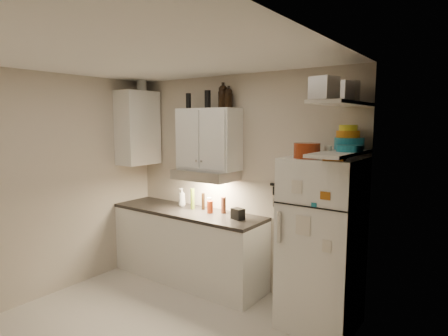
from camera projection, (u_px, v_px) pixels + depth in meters
The scene contains 35 objects.
ceiling at pixel (140, 56), 3.26m from camera, with size 3.20×3.00×0.02m, color white.
back_wall at pixel (237, 182), 4.64m from camera, with size 3.20×0.02×2.60m, color beige.
left_wall at pixel (50, 185), 4.36m from camera, with size 0.02×3.00×2.60m, color beige.
right_wall at pixel (310, 234), 2.48m from camera, with size 0.02×3.00×2.60m, color beige.
base_cabinet at pixel (187, 247), 4.81m from camera, with size 2.10×0.60×0.88m, color white.
countertop at pixel (187, 212), 4.76m from camera, with size 2.10×0.62×0.04m, color black.
upper_cabinet at pixel (209, 139), 4.60m from camera, with size 0.80×0.33×0.75m, color white.
side_cabinet at pixel (138, 128), 5.14m from camera, with size 0.33×0.55×1.00m, color white.
range_hood at pixel (206, 175), 4.61m from camera, with size 0.76×0.46×0.12m, color silver.
fridge at pixel (322, 243), 3.68m from camera, with size 0.70×0.68×1.70m, color white.
shelf_hi at pixel (343, 103), 3.29m from camera, with size 0.30×0.95×0.03m, color white.
shelf_lo at pixel (341, 153), 3.34m from camera, with size 0.30×0.95×0.03m, color white.
knife_strip at pixel (287, 186), 4.20m from camera, with size 0.42×0.02×0.03m, color black.
dutch_oven at pixel (307, 151), 3.49m from camera, with size 0.24×0.24×0.14m, color maroon.
book_stack at pixel (335, 156), 3.33m from camera, with size 0.17×0.22×0.07m, color #AE5D15.
spice_jar at pixel (328, 152), 3.50m from camera, with size 0.07×0.07×0.11m, color silver.
stock_pot at pixel (345, 92), 3.50m from camera, with size 0.27×0.27×0.20m, color silver.
tin_a at pixel (341, 91), 3.27m from camera, with size 0.18×0.16×0.18m, color #AAAAAD.
tin_b at pixel (324, 88), 2.96m from camera, with size 0.18×0.18×0.18m, color #AAAAAD.
bowl_teal at pixel (349, 144), 3.59m from camera, with size 0.28×0.28×0.11m, color teal.
bowl_orange at pixel (348, 134), 3.61m from camera, with size 0.22×0.22×0.07m, color orange.
bowl_yellow at pixel (348, 128), 3.60m from camera, with size 0.17×0.17×0.06m, color yellow.
plates at pixel (350, 148), 3.33m from camera, with size 0.23×0.23×0.06m, color teal.
growler_a at pixel (223, 96), 4.49m from camera, with size 0.12×0.12×0.28m, color black, non-canonical shape.
growler_b at pixel (229, 98), 4.45m from camera, with size 0.10×0.10×0.24m, color black, non-canonical shape.
thermos_a at pixel (208, 99), 4.59m from camera, with size 0.08×0.08×0.22m, color black.
thermos_b at pixel (188, 101), 4.66m from camera, with size 0.07×0.07×0.19m, color black.
side_jar at pixel (142, 85), 5.13m from camera, with size 0.13×0.13×0.18m, color silver.
soap_bottle at pixel (182, 196), 4.97m from camera, with size 0.10×0.10×0.27m, color white.
pepper_mill at pixel (224, 205), 4.59m from camera, with size 0.06×0.06×0.20m, color brown.
oil_bottle at pixel (192, 199), 4.79m from camera, with size 0.05×0.05×0.27m, color #58701C.
vinegar_bottle at pixel (203, 201), 4.78m from camera, with size 0.04×0.04×0.21m, color black.
clear_bottle at pixel (209, 204), 4.69m from camera, with size 0.06×0.06×0.17m, color silver.
red_jar at pixel (210, 207), 4.60m from camera, with size 0.08×0.08×0.15m, color maroon.
caddy at pixel (238, 214), 4.31m from camera, with size 0.15×0.10×0.13m, color black.
Camera 1 is at (2.56, -2.29, 2.04)m, focal length 30.00 mm.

